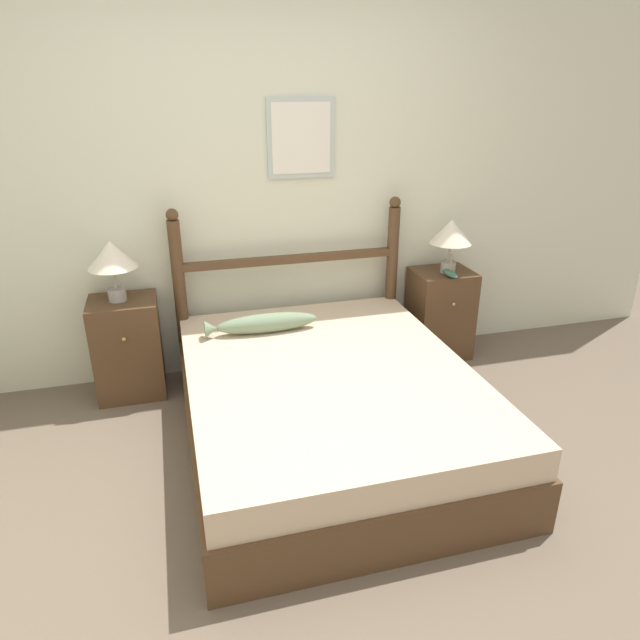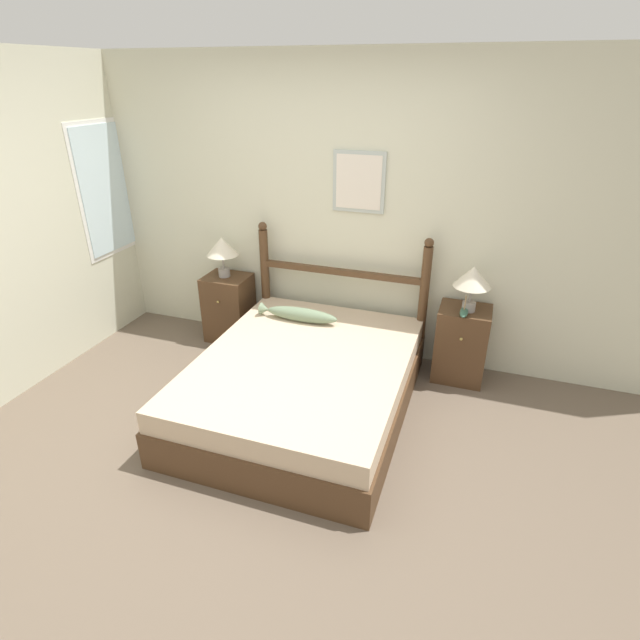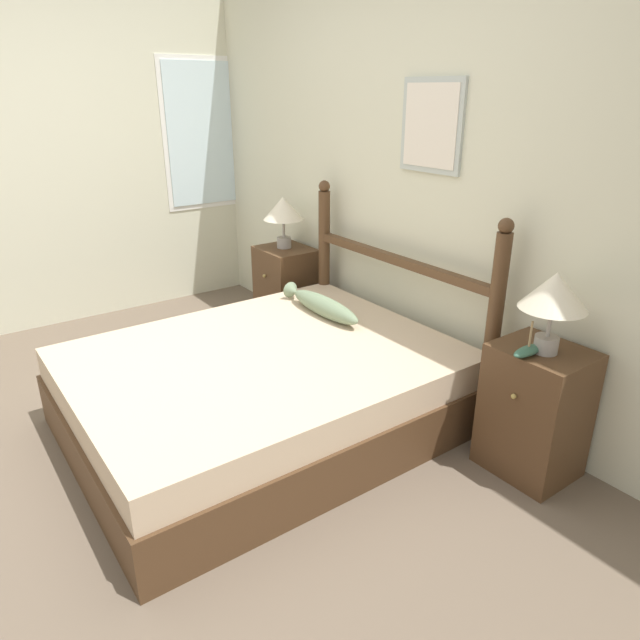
% 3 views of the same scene
% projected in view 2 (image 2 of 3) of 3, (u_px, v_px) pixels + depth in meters
% --- Properties ---
extents(ground_plane, '(16.00, 16.00, 0.00)m').
position_uv_depth(ground_plane, '(249.00, 455.00, 3.43)').
color(ground_plane, brown).
extents(wall_back, '(6.40, 0.08, 2.55)m').
position_uv_depth(wall_back, '(329.00, 212.00, 4.33)').
color(wall_back, beige).
rests_on(wall_back, ground_plane).
extents(bed, '(1.55, 1.98, 0.45)m').
position_uv_depth(bed, '(303.00, 384.00, 3.83)').
color(bed, '#4C331E').
rests_on(bed, ground_plane).
extents(headboard, '(1.55, 0.08, 1.18)m').
position_uv_depth(headboard, '(341.00, 289.00, 4.45)').
color(headboard, '#4C331E').
rests_on(headboard, ground_plane).
extents(nightstand_left, '(0.41, 0.38, 0.65)m').
position_uv_depth(nightstand_left, '(229.00, 308.00, 4.82)').
color(nightstand_left, '#4C331E').
rests_on(nightstand_left, ground_plane).
extents(nightstand_right, '(0.41, 0.38, 0.65)m').
position_uv_depth(nightstand_right, '(461.00, 344.00, 4.18)').
color(nightstand_right, '#4C331E').
rests_on(nightstand_right, ground_plane).
extents(table_lamp_left, '(0.29, 0.29, 0.38)m').
position_uv_depth(table_lamp_left, '(222.00, 248.00, 4.56)').
color(table_lamp_left, gray).
rests_on(table_lamp_left, nightstand_left).
extents(table_lamp_right, '(0.29, 0.29, 0.38)m').
position_uv_depth(table_lamp_right, '(473.00, 278.00, 3.89)').
color(table_lamp_right, gray).
rests_on(table_lamp_right, nightstand_right).
extents(model_boat, '(0.06, 0.19, 0.16)m').
position_uv_depth(model_boat, '(464.00, 312.00, 3.93)').
color(model_boat, '#386651').
rests_on(model_boat, nightstand_right).
extents(fish_pillow, '(0.70, 0.13, 0.12)m').
position_uv_depth(fish_pillow, '(299.00, 314.00, 4.27)').
color(fish_pillow, gray).
rests_on(fish_pillow, bed).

